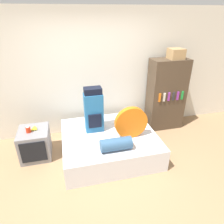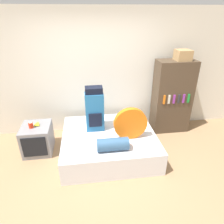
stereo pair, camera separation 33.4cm
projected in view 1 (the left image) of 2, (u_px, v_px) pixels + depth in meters
name	position (u px, v px, depth m)	size (l,w,h in m)	color
ground_plane	(108.00, 181.00, 3.27)	(16.00, 16.00, 0.00)	#997551
wall_back	(89.00, 75.00, 4.18)	(8.00, 0.05, 2.60)	silver
bed	(109.00, 143.00, 3.86)	(1.73, 1.55, 0.42)	silver
backpack	(94.00, 111.00, 3.70)	(0.34, 0.25, 0.86)	#23669E
tent_bag	(131.00, 123.00, 3.54)	(0.59, 0.09, 0.59)	orange
sleeping_roll	(116.00, 144.00, 3.28)	(0.52, 0.22, 0.22)	#33567A
television	(35.00, 143.00, 3.73)	(0.53, 0.59, 0.56)	gray
canister	(28.00, 130.00, 3.54)	(0.08, 0.08, 0.12)	red
banana_bunch	(34.00, 128.00, 3.65)	(0.12, 0.16, 0.03)	yellow
bookshelf	(166.00, 95.00, 4.50)	(0.80, 0.44, 1.60)	#473828
cardboard_box	(176.00, 54.00, 4.09)	(0.29, 0.28, 0.21)	#A88456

